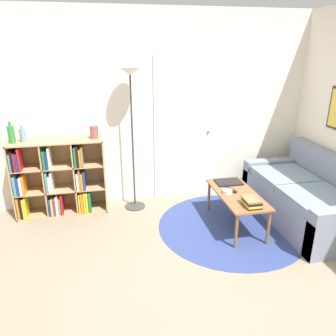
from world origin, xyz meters
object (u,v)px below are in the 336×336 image
at_px(couch, 308,199).
at_px(laptop, 229,182).
at_px(coffee_table, 237,197).
at_px(bottle_middle, 23,135).
at_px(bowl, 227,192).
at_px(bottle_left, 11,134).
at_px(bookshelf, 57,179).
at_px(floor_lamp, 131,94).
at_px(vase_on_shelf, 94,132).

bearing_deg(couch, laptop, 159.30).
height_order(coffee_table, bottle_middle, bottle_middle).
bearing_deg(bottle_middle, coffee_table, -18.91).
xyz_separation_m(bowl, bottle_middle, (-2.40, 0.84, 0.62)).
distance_m(couch, coffee_table, 0.97).
height_order(bowl, bottle_left, bottle_left).
distance_m(bookshelf, floor_lamp, 1.49).
bearing_deg(bottle_left, bottle_middle, 14.47).
distance_m(bookshelf, bowl, 2.22).
xyz_separation_m(coffee_table, laptop, (0.02, 0.32, 0.06)).
xyz_separation_m(couch, bottle_middle, (-3.48, 0.90, 0.80)).
height_order(floor_lamp, vase_on_shelf, floor_lamp).
bearing_deg(bookshelf, coffee_table, -21.21).
bearing_deg(floor_lamp, vase_on_shelf, 172.07).
distance_m(laptop, bottle_middle, 2.67).
relative_size(laptop, vase_on_shelf, 2.02).
relative_size(bookshelf, laptop, 3.49).
xyz_separation_m(bookshelf, bowl, (2.06, -0.82, -0.01)).
height_order(floor_lamp, bowl, floor_lamp).
bearing_deg(bottle_left, bookshelf, 1.72).
relative_size(floor_lamp, coffee_table, 1.87).
relative_size(bowl, bottle_left, 0.44).
bearing_deg(vase_on_shelf, couch, -18.39).
xyz_separation_m(bowl, bottle_left, (-2.52, 0.81, 0.65)).
bearing_deg(bookshelf, couch, -15.61).
xyz_separation_m(bookshelf, vase_on_shelf, (0.52, -0.01, 0.61)).
distance_m(bottle_left, bottle_middle, 0.13).
bearing_deg(bottle_middle, bottle_left, -165.53).
bearing_deg(bottle_left, couch, -13.47).
xyz_separation_m(bookshelf, laptop, (2.19, -0.52, -0.02)).
relative_size(bottle_left, bottle_middle, 1.29).
distance_m(couch, laptop, 1.03).
bearing_deg(bottle_middle, vase_on_shelf, -1.64).
height_order(bookshelf, bottle_left, bottle_left).
relative_size(bookshelf, floor_lamp, 0.62).
distance_m(bottle_middle, vase_on_shelf, 0.86).
height_order(couch, coffee_table, couch).
distance_m(couch, vase_on_shelf, 2.88).
distance_m(couch, bottle_left, 3.80).
xyz_separation_m(couch, bowl, (-1.09, 0.06, 0.18)).
xyz_separation_m(laptop, bottle_left, (-2.66, 0.51, 0.66)).
bearing_deg(bottle_left, coffee_table, -17.45).
relative_size(bowl, bottle_middle, 0.56).
bearing_deg(couch, bottle_middle, 165.58).
bearing_deg(laptop, coffee_table, -93.16).
bearing_deg(coffee_table, laptop, 86.84).
height_order(bottle_middle, vase_on_shelf, bottle_middle).
distance_m(bookshelf, bottle_middle, 0.71).
bearing_deg(bookshelf, laptop, -13.32).
distance_m(couch, bottle_middle, 3.69).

